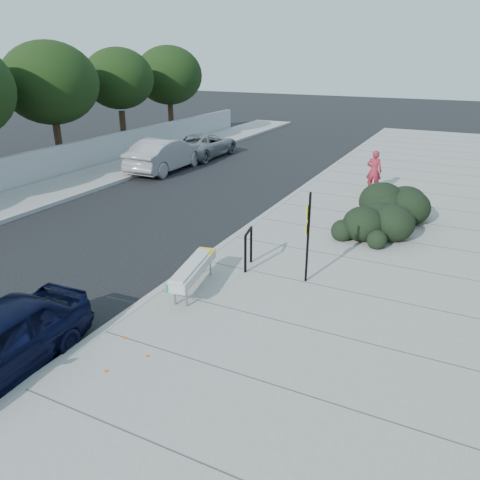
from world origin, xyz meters
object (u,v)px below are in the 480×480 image
object	(u,v)px
bike_rack	(248,245)
sign_post	(308,232)
wagon_silver	(166,154)
bench	(193,269)
pedestrian	(374,171)
suv_silver	(204,145)

from	to	relation	value
bike_rack	sign_post	bearing A→B (deg)	-15.71
bike_rack	wagon_silver	bearing A→B (deg)	122.68
bench	bike_rack	size ratio (longest dim) A/B	2.12
bike_rack	sign_post	world-z (taller)	sign_post
pedestrian	sign_post	bearing A→B (deg)	91.69
sign_post	suv_silver	distance (m)	16.64
sign_post	bike_rack	bearing A→B (deg)	166.77
bench	suv_silver	xyz separation A→B (m)	(-8.23, 14.49, 0.00)
sign_post	wagon_silver	distance (m)	13.86
bench	bike_rack	xyz separation A→B (m)	(0.65, 1.74, 0.11)
bike_rack	sign_post	distance (m)	1.79
bike_rack	sign_post	xyz separation A→B (m)	(1.65, -0.10, 0.69)
sign_post	pedestrian	size ratio (longest dim) A/B	1.36
bench	suv_silver	size ratio (longest dim) A/B	0.46
bench	wagon_silver	distance (m)	13.45
bench	suv_silver	bearing A→B (deg)	108.55
wagon_silver	pedestrian	distance (m)	10.26
suv_silver	bike_rack	bearing A→B (deg)	124.53
bench	sign_post	distance (m)	2.93
bike_rack	pedestrian	xyz separation A→B (m)	(1.41, 9.12, 0.22)
bike_rack	bench	bearing A→B (deg)	-122.49
bike_rack	suv_silver	bearing A→B (deg)	112.78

